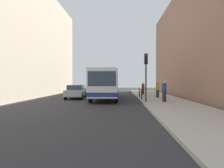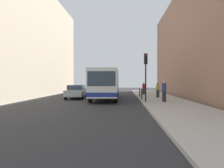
{
  "view_description": "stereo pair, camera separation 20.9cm",
  "coord_description": "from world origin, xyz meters",
  "px_view_note": "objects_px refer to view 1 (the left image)",
  "views": [
    {
      "loc": [
        1.45,
        -18.19,
        1.9
      ],
      "look_at": [
        0.54,
        1.19,
        1.62
      ],
      "focal_mm": 32.07,
      "sensor_mm": 36.0,
      "label": 1
    },
    {
      "loc": [
        1.66,
        -18.18,
        1.9
      ],
      "look_at": [
        0.54,
        1.19,
        1.62
      ],
      "focal_mm": 32.07,
      "sensor_mm": 36.0,
      "label": 2
    }
  ],
  "objects_px": {
    "bus": "(106,83)",
    "pedestrian_near_signal": "(164,91)",
    "bollard_near": "(142,94)",
    "traffic_light": "(146,68)",
    "car_beside_bus": "(76,91)",
    "bollard_mid": "(139,93)",
    "pedestrian_mid_sidewalk": "(158,90)",
    "pedestrian_far_sidewalk": "(143,88)"
  },
  "relations": [
    {
      "from": "bus",
      "to": "pedestrian_near_signal",
      "type": "distance_m",
      "value": 6.9
    },
    {
      "from": "bus",
      "to": "bollard_near",
      "type": "bearing_deg",
      "value": 153.5
    },
    {
      "from": "traffic_light",
      "to": "pedestrian_near_signal",
      "type": "distance_m",
      "value": 2.49
    },
    {
      "from": "pedestrian_near_signal",
      "to": "bollard_near",
      "type": "bearing_deg",
      "value": -54.88
    },
    {
      "from": "car_beside_bus",
      "to": "bollard_mid",
      "type": "height_order",
      "value": "car_beside_bus"
    },
    {
      "from": "car_beside_bus",
      "to": "pedestrian_mid_sidewalk",
      "type": "bearing_deg",
      "value": 175.1
    },
    {
      "from": "bollard_near",
      "to": "bollard_mid",
      "type": "relative_size",
      "value": 1.0
    },
    {
      "from": "bollard_mid",
      "to": "pedestrian_mid_sidewalk",
      "type": "relative_size",
      "value": 0.59
    },
    {
      "from": "bus",
      "to": "car_beside_bus",
      "type": "distance_m",
      "value": 3.47
    },
    {
      "from": "bus",
      "to": "pedestrian_far_sidewalk",
      "type": "relative_size",
      "value": 6.98
    },
    {
      "from": "bus",
      "to": "car_beside_bus",
      "type": "height_order",
      "value": "bus"
    },
    {
      "from": "bus",
      "to": "pedestrian_mid_sidewalk",
      "type": "xyz_separation_m",
      "value": [
        5.5,
        0.02,
        -0.77
      ]
    },
    {
      "from": "traffic_light",
      "to": "pedestrian_mid_sidewalk",
      "type": "relative_size",
      "value": 2.53
    },
    {
      "from": "traffic_light",
      "to": "pedestrian_far_sidewalk",
      "type": "bearing_deg",
      "value": 85.33
    },
    {
      "from": "bollard_mid",
      "to": "pedestrian_far_sidewalk",
      "type": "distance_m",
      "value": 4.43
    },
    {
      "from": "traffic_light",
      "to": "car_beside_bus",
      "type": "bearing_deg",
      "value": 147.62
    },
    {
      "from": "car_beside_bus",
      "to": "bus",
      "type": "bearing_deg",
      "value": 173.18
    },
    {
      "from": "traffic_light",
      "to": "pedestrian_mid_sidewalk",
      "type": "distance_m",
      "value": 5.11
    },
    {
      "from": "car_beside_bus",
      "to": "pedestrian_near_signal",
      "type": "xyz_separation_m",
      "value": [
        8.61,
        -4.56,
        0.27
      ]
    },
    {
      "from": "pedestrian_far_sidewalk",
      "to": "car_beside_bus",
      "type": "bearing_deg",
      "value": -132.83
    },
    {
      "from": "car_beside_bus",
      "to": "pedestrian_near_signal",
      "type": "relative_size",
      "value": 2.51
    },
    {
      "from": "car_beside_bus",
      "to": "bollard_near",
      "type": "height_order",
      "value": "car_beside_bus"
    },
    {
      "from": "bollard_mid",
      "to": "pedestrian_near_signal",
      "type": "height_order",
      "value": "pedestrian_near_signal"
    },
    {
      "from": "traffic_light",
      "to": "bollard_near",
      "type": "distance_m",
      "value": 3.5
    },
    {
      "from": "car_beside_bus",
      "to": "traffic_light",
      "type": "height_order",
      "value": "traffic_light"
    },
    {
      "from": "traffic_light",
      "to": "pedestrian_mid_sidewalk",
      "type": "height_order",
      "value": "traffic_light"
    },
    {
      "from": "bollard_near",
      "to": "pedestrian_mid_sidewalk",
      "type": "distance_m",
      "value": 2.58
    },
    {
      "from": "bus",
      "to": "car_beside_bus",
      "type": "bearing_deg",
      "value": -3.76
    },
    {
      "from": "pedestrian_mid_sidewalk",
      "to": "pedestrian_far_sidewalk",
      "type": "relative_size",
      "value": 1.02
    },
    {
      "from": "car_beside_bus",
      "to": "pedestrian_near_signal",
      "type": "bearing_deg",
      "value": 148.18
    },
    {
      "from": "car_beside_bus",
      "to": "traffic_light",
      "type": "bearing_deg",
      "value": 143.7
    },
    {
      "from": "pedestrian_mid_sidewalk",
      "to": "bus",
      "type": "bearing_deg",
      "value": -116.77
    },
    {
      "from": "bollard_near",
      "to": "pedestrian_near_signal",
      "type": "bearing_deg",
      "value": -58.25
    },
    {
      "from": "bollard_near",
      "to": "pedestrian_near_signal",
      "type": "xyz_separation_m",
      "value": [
        1.64,
        -2.65,
        0.43
      ]
    },
    {
      "from": "pedestrian_near_signal",
      "to": "pedestrian_far_sidewalk",
      "type": "xyz_separation_m",
      "value": [
        -0.78,
        9.36,
        -0.12
      ]
    },
    {
      "from": "car_beside_bus",
      "to": "bollard_mid",
      "type": "bearing_deg",
      "value": 179.87
    },
    {
      "from": "bollard_mid",
      "to": "pedestrian_near_signal",
      "type": "distance_m",
      "value": 5.3
    },
    {
      "from": "pedestrian_near_signal",
      "to": "pedestrian_mid_sidewalk",
      "type": "bearing_deg",
      "value": -89.51
    },
    {
      "from": "bollard_near",
      "to": "pedestrian_mid_sidewalk",
      "type": "bearing_deg",
      "value": 43.5
    },
    {
      "from": "traffic_light",
      "to": "bollard_near",
      "type": "bearing_deg",
      "value": 92.23
    },
    {
      "from": "pedestrian_near_signal",
      "to": "traffic_light",
      "type": "bearing_deg",
      "value": 0.57
    },
    {
      "from": "traffic_light",
      "to": "pedestrian_far_sidewalk",
      "type": "xyz_separation_m",
      "value": [
        0.76,
        9.28,
        -2.07
      ]
    }
  ]
}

